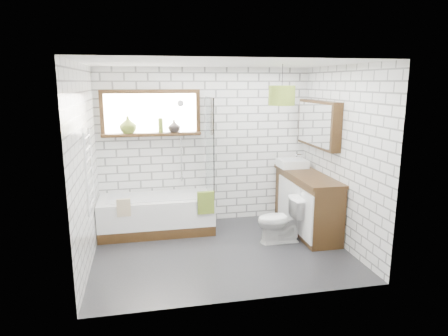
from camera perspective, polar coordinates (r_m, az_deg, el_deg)
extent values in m
cube|color=black|center=(5.60, -0.38, -11.78)|extent=(3.40, 2.60, 0.01)
cube|color=white|center=(5.13, -0.42, 14.79)|extent=(3.40, 2.60, 0.01)
cube|color=white|center=(6.49, -2.67, 3.11)|extent=(3.40, 0.01, 2.50)
cube|color=white|center=(3.98, 3.30, -2.71)|extent=(3.40, 0.01, 2.50)
cube|color=white|center=(5.17, -19.26, 0.09)|extent=(0.01, 2.60, 2.50)
cube|color=white|center=(5.80, 16.37, 1.53)|extent=(0.01, 2.60, 2.50)
cube|color=black|center=(6.30, -10.38, 7.70)|extent=(1.52, 0.16, 0.68)
cube|color=white|center=(5.18, -18.72, -0.43)|extent=(0.06, 0.52, 1.00)
cube|color=black|center=(6.24, 13.32, 6.14)|extent=(0.16, 1.20, 0.70)
cylinder|color=silver|center=(6.38, -6.17, 3.81)|extent=(0.02, 0.02, 1.30)
cube|color=white|center=(6.27, -9.60, -6.53)|extent=(1.72, 0.76, 0.55)
cube|color=white|center=(6.11, -2.05, 3.07)|extent=(0.02, 0.72, 1.50)
cube|color=#586E21|center=(5.90, -2.62, -4.96)|extent=(0.25, 0.07, 0.33)
cube|color=tan|center=(5.84, -14.14, -5.51)|extent=(0.19, 0.05, 0.25)
cube|color=black|center=(6.30, 11.73, -4.83)|extent=(0.51, 1.59, 0.91)
cube|color=white|center=(6.60, 9.73, 0.67)|extent=(0.44, 0.38, 0.13)
cylinder|color=silver|center=(6.65, 11.04, 1.27)|extent=(0.03, 0.03, 0.16)
imported|color=white|center=(5.83, 8.00, -7.38)|extent=(0.38, 0.65, 0.66)
imported|color=olive|center=(6.29, -13.56, 5.83)|extent=(0.28, 0.28, 0.26)
imported|color=black|center=(6.31, -7.14, 5.77)|extent=(0.21, 0.21, 0.19)
cylinder|color=olive|center=(6.29, -9.03, 5.85)|extent=(0.09, 0.09, 0.23)
cylinder|color=#586E21|center=(5.34, 8.25, 10.22)|extent=(0.35, 0.35, 0.25)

